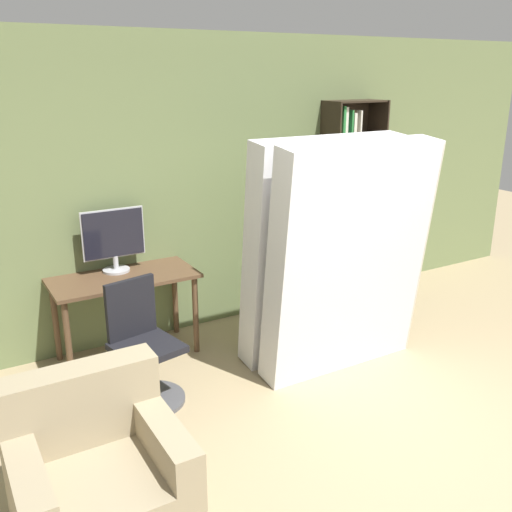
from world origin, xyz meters
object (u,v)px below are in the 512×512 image
object	(u,v)px
monitor	(114,238)
mattress_near	(350,260)
office_chair	(144,354)
bookshelf	(343,204)
armchair	(97,477)
mattress_far	(323,249)

from	to	relation	value
monitor	mattress_near	world-z (taller)	mattress_near
office_chair	bookshelf	size ratio (longest dim) A/B	0.44
monitor	mattress_near	xyz separation A→B (m)	(1.50, -1.27, -0.09)
bookshelf	monitor	bearing A→B (deg)	-179.96
office_chair	mattress_near	size ratio (longest dim) A/B	0.49
bookshelf	mattress_near	size ratio (longest dim) A/B	1.11
armchair	mattress_far	bearing A→B (deg)	25.52
mattress_near	monitor	bearing A→B (deg)	139.64
mattress_far	armchair	xyz separation A→B (m)	(-2.25, -1.07, -0.62)
monitor	mattress_far	distance (m)	1.76
monitor	bookshelf	xyz separation A→B (m)	(2.44, 0.00, 0.01)
monitor	armchair	world-z (taller)	monitor
monitor	bookshelf	distance (m)	2.44
office_chair	armchair	xyz separation A→B (m)	(-0.65, -1.09, -0.05)
mattress_near	armchair	size ratio (longest dim) A/B	2.22
armchair	monitor	bearing A→B (deg)	69.35
bookshelf	mattress_near	xyz separation A→B (m)	(-0.95, -1.27, -0.10)
bookshelf	mattress_near	distance (m)	1.59
office_chair	mattress_far	bearing A→B (deg)	-0.78
mattress_far	armchair	distance (m)	2.57
monitor	mattress_near	distance (m)	1.97
monitor	office_chair	bearing A→B (deg)	-96.26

